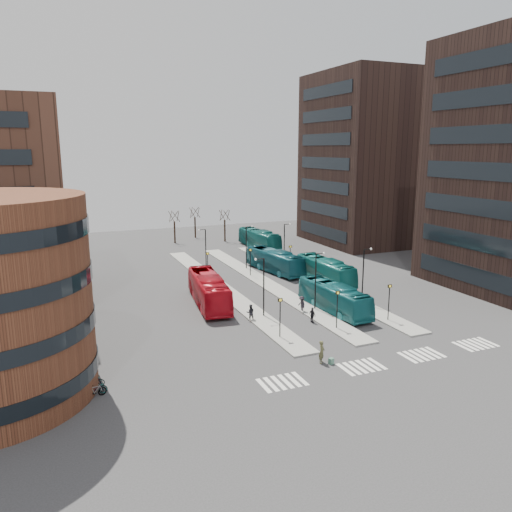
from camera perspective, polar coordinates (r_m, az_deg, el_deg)
name	(u,v)px	position (r m, az deg, el deg)	size (l,w,h in m)	color
ground	(405,386)	(39.15, 16.63, -14.04)	(160.00, 160.00, 0.00)	#2E2E30
island_left	(221,287)	(62.21, -4.06, -3.61)	(2.50, 45.00, 0.15)	gray
island_mid	(265,283)	(64.29, 1.02, -3.05)	(2.50, 45.00, 0.15)	gray
island_right	(306,278)	(66.85, 5.74, -2.52)	(2.50, 45.00, 0.15)	gray
suitcase	(331,361)	(41.37, 8.59, -11.80)	(0.40, 0.32, 0.50)	navy
red_bus	(209,290)	(55.41, -5.44, -3.88)	(2.85, 12.16, 3.39)	#B60E1B
teal_bus_a	(334,298)	(53.69, 8.90, -4.71)	(2.52, 10.79, 3.00)	#135D63
teal_bus_b	(275,261)	(69.74, 2.15, -0.58)	(2.65, 11.34, 3.16)	#124E5B
teal_bus_c	(325,270)	(65.23, 7.93, -1.62)	(2.59, 11.07, 3.08)	#156A67
teal_bus_d	(259,239)	(86.63, 0.37, 1.96)	(2.70, 11.53, 3.21)	#125C5A
traveller	(322,352)	(41.22, 7.52, -10.80)	(0.69, 0.45, 1.88)	#4D4D2E
commuter_a	(250,313)	(50.40, -0.64, -6.48)	(0.82, 0.64, 1.68)	black
commuter_b	(312,315)	(50.18, 6.46, -6.72)	(0.91, 0.38, 1.56)	black
commuter_c	(302,304)	(53.16, 5.24, -5.49)	(1.13, 0.65, 1.74)	black
bicycle_near	(95,389)	(37.87, -17.94, -14.29)	(0.61, 1.74, 0.92)	gray
bicycle_mid	(95,391)	(37.59, -17.89, -14.47)	(0.45, 1.58, 0.95)	gray
bicycle_far	(93,382)	(39.12, -18.12, -13.48)	(0.56, 1.61, 0.85)	gray
crosswalk_stripes	(390,361)	(42.97, 15.06, -11.51)	(22.35, 2.40, 0.01)	silver
tower_far	(372,160)	(94.44, 13.14, 10.67)	(20.12, 20.00, 30.00)	black
sign_poles	(286,278)	(57.39, 3.48, -2.54)	(12.45, 22.12, 3.65)	black
lamp_posts	(276,259)	(61.94, 2.32, -0.31)	(14.04, 20.24, 6.12)	black
bare_trees	(198,226)	(94.14, -6.62, 3.40)	(10.97, 8.14, 5.90)	black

